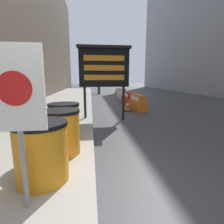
{
  "coord_description": "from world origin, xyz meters",
  "views": [
    {
      "loc": [
        -0.05,
        -2.25,
        1.69
      ],
      "look_at": [
        0.72,
        4.0,
        0.49
      ],
      "focal_mm": 28.0,
      "sensor_mm": 36.0,
      "label": 1
    }
  ],
  "objects_px": {
    "warning_sign": "(16,100)",
    "barrel_drum_middle": "(61,132)",
    "jersey_barrier_red_striped": "(128,98)",
    "jersey_barrier_cream": "(118,93)",
    "pedestrian_worker": "(99,85)",
    "jersey_barrier_orange_near": "(137,103)",
    "message_board": "(104,68)",
    "barrel_drum_foreground": "(42,152)",
    "jersey_barrier_white": "(122,95)",
    "traffic_cone_near": "(127,105)",
    "traffic_light_near_curb": "(98,71)",
    "barrel_drum_back": "(64,121)",
    "traffic_cone_mid": "(134,97)",
    "traffic_cone_far": "(124,96)"
  },
  "relations": [
    {
      "from": "barrel_drum_middle",
      "to": "jersey_barrier_cream",
      "type": "relative_size",
      "value": 0.51
    },
    {
      "from": "traffic_light_near_curb",
      "to": "traffic_cone_near",
      "type": "bearing_deg",
      "value": -85.28
    },
    {
      "from": "traffic_light_near_curb",
      "to": "pedestrian_worker",
      "type": "bearing_deg",
      "value": -89.51
    },
    {
      "from": "barrel_drum_middle",
      "to": "jersey_barrier_red_striped",
      "type": "relative_size",
      "value": 0.47
    },
    {
      "from": "jersey_barrier_red_striped",
      "to": "traffic_cone_mid",
      "type": "relative_size",
      "value": 2.94
    },
    {
      "from": "jersey_barrier_white",
      "to": "traffic_cone_mid",
      "type": "height_order",
      "value": "jersey_barrier_white"
    },
    {
      "from": "warning_sign",
      "to": "barrel_drum_middle",
      "type": "bearing_deg",
      "value": 83.84
    },
    {
      "from": "jersey_barrier_red_striped",
      "to": "traffic_cone_far",
      "type": "relative_size",
      "value": 3.42
    },
    {
      "from": "traffic_cone_mid",
      "to": "traffic_cone_far",
      "type": "distance_m",
      "value": 0.98
    },
    {
      "from": "warning_sign",
      "to": "traffic_cone_mid",
      "type": "xyz_separation_m",
      "value": [
        4.15,
        11.28,
        -1.12
      ]
    },
    {
      "from": "pedestrian_worker",
      "to": "message_board",
      "type": "bearing_deg",
      "value": -8.15
    },
    {
      "from": "traffic_cone_far",
      "to": "pedestrian_worker",
      "type": "height_order",
      "value": "pedestrian_worker"
    },
    {
      "from": "message_board",
      "to": "traffic_cone_near",
      "type": "bearing_deg",
      "value": 55.4
    },
    {
      "from": "jersey_barrier_cream",
      "to": "pedestrian_worker",
      "type": "bearing_deg",
      "value": 116.17
    },
    {
      "from": "jersey_barrier_white",
      "to": "traffic_cone_mid",
      "type": "relative_size",
      "value": 2.9
    },
    {
      "from": "barrel_drum_middle",
      "to": "jersey_barrier_red_striped",
      "type": "distance_m",
      "value": 8.94
    },
    {
      "from": "warning_sign",
      "to": "pedestrian_worker",
      "type": "xyz_separation_m",
      "value": [
        1.75,
        17.84,
        -0.46
      ]
    },
    {
      "from": "barrel_drum_back",
      "to": "jersey_barrier_red_striped",
      "type": "distance_m",
      "value": 8.04
    },
    {
      "from": "warning_sign",
      "to": "jersey_barrier_orange_near",
      "type": "distance_m",
      "value": 8.32
    },
    {
      "from": "jersey_barrier_white",
      "to": "traffic_light_near_curb",
      "type": "height_order",
      "value": "traffic_light_near_curb"
    },
    {
      "from": "barrel_drum_back",
      "to": "pedestrian_worker",
      "type": "xyz_separation_m",
      "value": [
        1.65,
        15.24,
        0.4
      ]
    },
    {
      "from": "barrel_drum_back",
      "to": "message_board",
      "type": "distance_m",
      "value": 3.11
    },
    {
      "from": "jersey_barrier_white",
      "to": "traffic_cone_far",
      "type": "distance_m",
      "value": 0.33
    },
    {
      "from": "barrel_drum_middle",
      "to": "traffic_cone_far",
      "type": "relative_size",
      "value": 1.61
    },
    {
      "from": "barrel_drum_back",
      "to": "traffic_light_near_curb",
      "type": "bearing_deg",
      "value": 84.35
    },
    {
      "from": "jersey_barrier_orange_near",
      "to": "jersey_barrier_red_striped",
      "type": "distance_m",
      "value": 2.42
    },
    {
      "from": "barrel_drum_back",
      "to": "traffic_cone_mid",
      "type": "height_order",
      "value": "barrel_drum_back"
    },
    {
      "from": "message_board",
      "to": "traffic_light_near_curb",
      "type": "height_order",
      "value": "traffic_light_near_curb"
    },
    {
      "from": "barrel_drum_middle",
      "to": "jersey_barrier_orange_near",
      "type": "distance_m",
      "value": 6.75
    },
    {
      "from": "jersey_barrier_white",
      "to": "traffic_cone_near",
      "type": "height_order",
      "value": "jersey_barrier_white"
    },
    {
      "from": "jersey_barrier_white",
      "to": "jersey_barrier_cream",
      "type": "xyz_separation_m",
      "value": [
        0.0,
        2.15,
        -0.05
      ]
    },
    {
      "from": "message_board",
      "to": "warning_sign",
      "type": "bearing_deg",
      "value": -105.24
    },
    {
      "from": "traffic_light_near_curb",
      "to": "traffic_cone_mid",
      "type": "bearing_deg",
      "value": -73.03
    },
    {
      "from": "traffic_cone_mid",
      "to": "jersey_barrier_red_striped",
      "type": "bearing_deg",
      "value": -118.21
    },
    {
      "from": "jersey_barrier_orange_near",
      "to": "jersey_barrier_red_striped",
      "type": "xyz_separation_m",
      "value": [
        -0.0,
        2.42,
        -0.01
      ]
    },
    {
      "from": "barrel_drum_foreground",
      "to": "warning_sign",
      "type": "distance_m",
      "value": 1.05
    },
    {
      "from": "jersey_barrier_cream",
      "to": "traffic_cone_mid",
      "type": "xyz_separation_m",
      "value": [
        0.73,
        -3.17,
        -0.02
      ]
    },
    {
      "from": "jersey_barrier_red_striped",
      "to": "traffic_light_near_curb",
      "type": "height_order",
      "value": "traffic_light_near_curb"
    },
    {
      "from": "jersey_barrier_orange_near",
      "to": "pedestrian_worker",
      "type": "bearing_deg",
      "value": 99.15
    },
    {
      "from": "warning_sign",
      "to": "jersey_barrier_white",
      "type": "xyz_separation_m",
      "value": [
        3.42,
        12.31,
        -1.05
      ]
    },
    {
      "from": "warning_sign",
      "to": "jersey_barrier_orange_near",
      "type": "height_order",
      "value": "warning_sign"
    },
    {
      "from": "barrel_drum_foreground",
      "to": "pedestrian_worker",
      "type": "xyz_separation_m",
      "value": [
        1.7,
        17.24,
        0.4
      ]
    },
    {
      "from": "jersey_barrier_cream",
      "to": "traffic_cone_near",
      "type": "relative_size",
      "value": 2.9
    },
    {
      "from": "message_board",
      "to": "jersey_barrier_red_striped",
      "type": "xyz_separation_m",
      "value": [
        2.06,
        4.92,
        -1.77
      ]
    },
    {
      "from": "jersey_barrier_white",
      "to": "traffic_cone_near",
      "type": "xyz_separation_m",
      "value": [
        -0.67,
        -5.3,
        -0.1
      ]
    },
    {
      "from": "barrel_drum_middle",
      "to": "traffic_light_near_curb",
      "type": "bearing_deg",
      "value": 84.89
    },
    {
      "from": "barrel_drum_middle",
      "to": "barrel_drum_back",
      "type": "xyz_separation_m",
      "value": [
        -0.07,
        1.0,
        0.0
      ]
    },
    {
      "from": "message_board",
      "to": "jersey_barrier_cream",
      "type": "bearing_deg",
      "value": 77.73
    },
    {
      "from": "message_board",
      "to": "traffic_cone_far",
      "type": "bearing_deg",
      "value": 73.04
    },
    {
      "from": "jersey_barrier_red_striped",
      "to": "barrel_drum_middle",
      "type": "bearing_deg",
      "value": -111.3
    }
  ]
}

